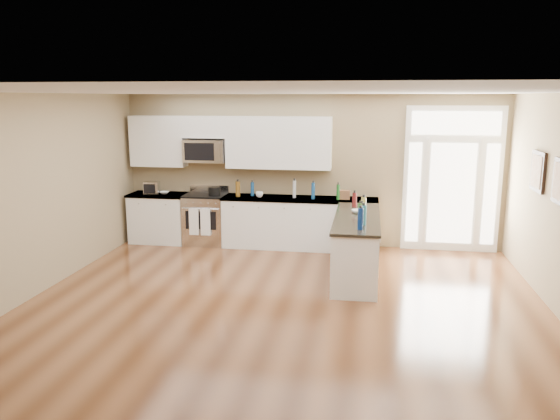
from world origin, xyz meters
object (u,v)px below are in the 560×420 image
peninsula_cabinet (356,248)px  kitchen_range (206,219)px  toaster_oven (152,188)px  stockpot (214,191)px

peninsula_cabinet → kitchen_range: size_ratio=2.15×
peninsula_cabinet → toaster_oven: bearing=160.3°
stockpot → toaster_oven: 1.24m
kitchen_range → stockpot: stockpot is taller
kitchen_range → peninsula_cabinet: bearing=-26.8°
stockpot → toaster_oven: (-1.24, 0.03, 0.02)m
kitchen_range → stockpot: 0.60m
kitchen_range → toaster_oven: bearing=-177.3°
peninsula_cabinet → kitchen_range: 3.22m
stockpot → peninsula_cabinet: bearing=-27.2°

